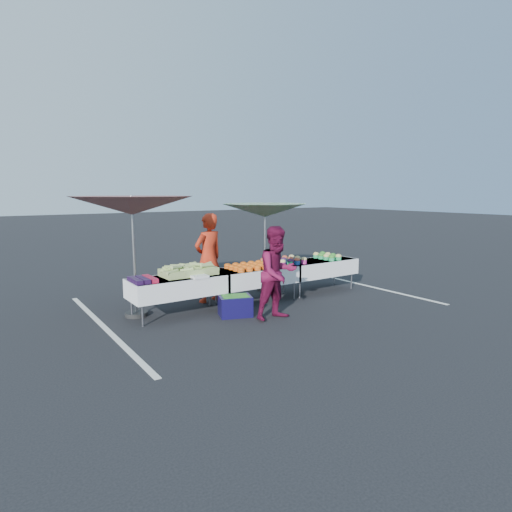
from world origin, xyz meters
TOP-DOWN VIEW (x-y plane):
  - ground at (0.00, 0.00)m, footprint 80.00×80.00m
  - stripe_left at (-3.20, 0.00)m, footprint 0.10×5.00m
  - stripe_right at (3.20, 0.00)m, footprint 0.10×5.00m
  - table_left at (-1.80, 0.00)m, footprint 1.86×0.81m
  - table_center at (0.00, 0.00)m, footprint 1.86×0.81m
  - table_right at (1.80, 0.00)m, footprint 1.86×0.81m
  - berry_punnets at (-2.51, -0.06)m, footprint 0.40×0.54m
  - corn_pile at (-1.55, 0.04)m, footprint 1.16×0.57m
  - plastic_bags at (-1.50, -0.30)m, footprint 0.30×0.25m
  - carrot_bowls at (-0.15, -0.01)m, footprint 0.95×0.69m
  - potato_cups at (0.75, 0.00)m, footprint 0.94×0.58m
  - bean_baskets at (2.06, -0.01)m, footprint 0.36×0.68m
  - vendor at (-0.82, 0.60)m, footprint 0.78×0.60m
  - customer at (-0.37, -1.26)m, footprint 0.86×0.68m
  - umbrella_left at (-2.50, 0.40)m, footprint 2.94×2.94m
  - umbrella_right at (0.80, 0.80)m, footprint 2.61×2.61m
  - storage_bin at (-0.92, -0.65)m, footprint 0.72×0.62m

SIDE VIEW (x-z plane):
  - ground at x=0.00m, z-range 0.00..0.00m
  - stripe_left at x=-3.20m, z-range 0.00..0.00m
  - stripe_right at x=3.20m, z-range 0.00..0.00m
  - storage_bin at x=-0.92m, z-range 0.01..0.40m
  - table_left at x=-1.80m, z-range 0.21..0.96m
  - table_center at x=0.00m, z-range 0.21..0.96m
  - table_right at x=1.80m, z-range 0.21..0.96m
  - plastic_bags at x=-1.50m, z-range 0.75..0.80m
  - berry_punnets at x=-2.51m, z-range 0.75..0.83m
  - carrot_bowls at x=-0.15m, z-range 0.75..0.85m
  - bean_baskets at x=2.06m, z-range 0.75..0.90m
  - potato_cups at x=0.75m, z-range 0.75..0.91m
  - corn_pile at x=-1.55m, z-range 0.71..0.97m
  - customer at x=-0.37m, z-range 0.00..1.74m
  - vendor at x=-0.82m, z-range 0.00..1.91m
  - umbrella_right at x=0.80m, z-range 0.85..2.95m
  - umbrella_left at x=-2.50m, z-range 0.94..3.24m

